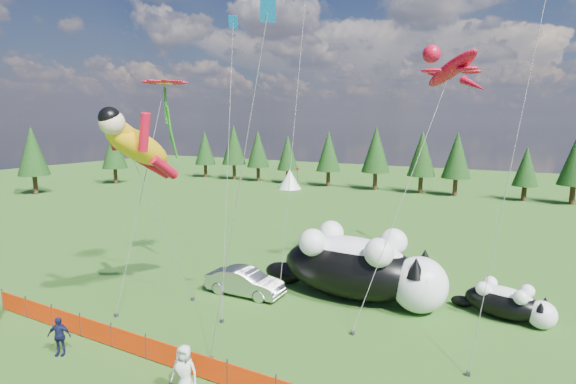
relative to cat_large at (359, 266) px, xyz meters
The scene contains 15 objects.
ground 8.39m from the cat_large, 121.02° to the right, with size 160.00×160.00×0.00m, color #113409.
safety_fence 10.96m from the cat_large, 112.85° to the right, with size 22.06×0.06×1.10m.
tree_line 38.27m from the cat_large, 96.35° to the left, with size 90.00×4.00×8.00m, color black, non-canonical shape.
festival_tents 33.67m from the cat_large, 78.39° to the left, with size 50.00×3.20×2.80m, color white, non-canonical shape.
cat_large is the anchor object (origin of this frame).
cat_small 7.29m from the cat_large, ahead, with size 4.80×2.48×1.75m.
car 6.23m from the cat_large, 156.27° to the right, with size 1.53×4.38×1.44m, color #B7B7BC.
spectator_c 14.35m from the cat_large, 126.79° to the right, with size 0.94×0.48×1.61m, color #15183B.
spectator_e 11.46m from the cat_large, 100.79° to the right, with size 0.94×0.61×1.93m, color silver.
superhero_kite 12.71m from the cat_large, 141.67° to the right, with size 4.13×4.61×10.40m.
gecko_kite 12.09m from the cat_large, 56.61° to the left, with size 6.53×12.50×15.31m.
flower_kite 14.25m from the cat_large, 161.35° to the right, with size 2.87×6.00×12.21m.
diamond_kite_a 14.63m from the cat_large, behind, with size 3.94×6.44×16.43m.
diamond_kite_c 13.66m from the cat_large, 92.46° to the right, with size 3.24×0.63×13.68m.
diamond_kite_d 15.92m from the cat_large, 144.58° to the left, with size 2.05×6.48×18.39m.
Camera 1 is at (12.00, -14.86, 9.39)m, focal length 28.00 mm.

